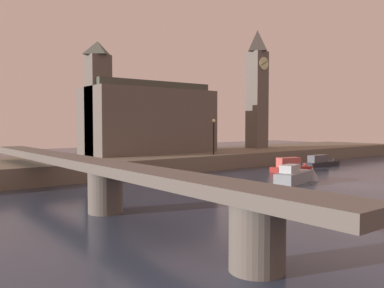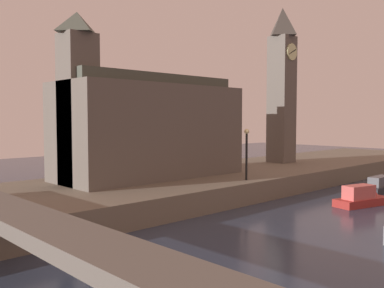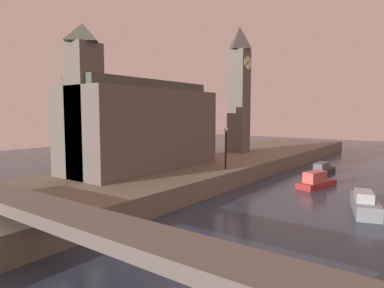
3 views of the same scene
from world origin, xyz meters
The scene contains 5 objects.
far_embankment centered at (0.00, 20.00, 0.75)m, with size 70.00×12.00×1.50m, color #6B6051.
clock_tower centered at (11.11, 20.76, 9.41)m, with size 2.35×2.39×15.32m.
parliament_hall centered at (-5.44, 21.34, 5.32)m, with size 14.22×5.95×11.26m.
streetlamp centered at (-1.23, 15.20, 3.80)m, with size 0.36×0.36×3.65m.
boat_dinghy_red centered at (3.54, 8.73, 0.48)m, with size 5.04×2.42×1.67m.
Camera 2 is at (-24.83, -3.91, 5.87)m, focal length 39.74 mm.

